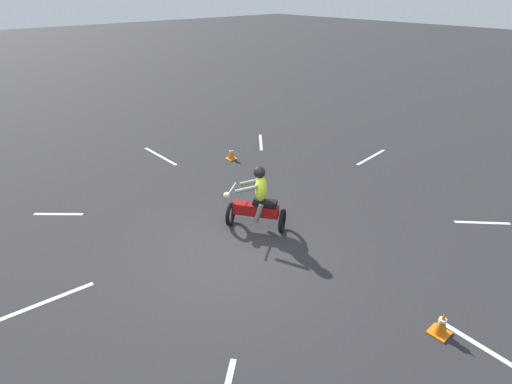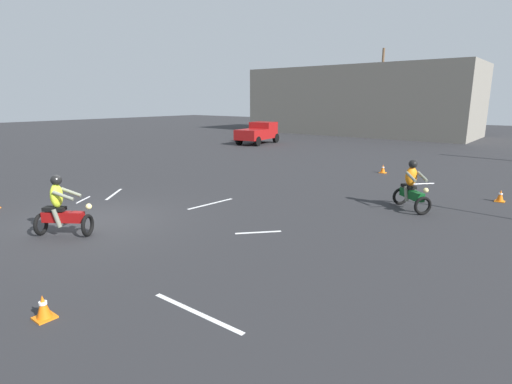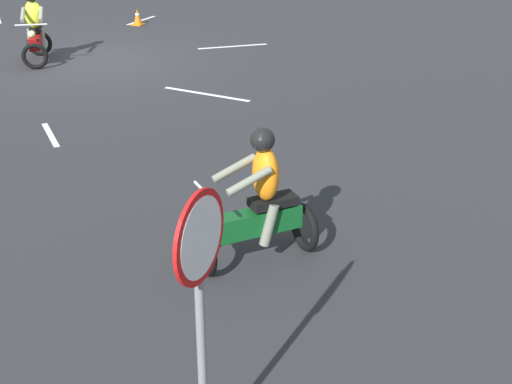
{
  "view_description": "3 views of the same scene",
  "coord_description": "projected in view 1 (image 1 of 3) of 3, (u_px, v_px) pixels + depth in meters",
  "views": [
    {
      "loc": [
        -5.69,
        4.34,
        5.32
      ],
      "look_at": [
        0.53,
        -1.18,
        1.0
      ],
      "focal_mm": 28.0,
      "sensor_mm": 36.0,
      "label": 1
    },
    {
      "loc": [
        10.9,
        -5.98,
        3.57
      ],
      "look_at": [
        3.76,
        3.03,
        0.9
      ],
      "focal_mm": 28.0,
      "sensor_mm": 36.0,
      "label": 2
    },
    {
      "loc": [
        13.71,
        10.16,
        4.3
      ],
      "look_at": [
        6.99,
        7.24,
        0.9
      ],
      "focal_mm": 50.0,
      "sensor_mm": 36.0,
      "label": 3
    }
  ],
  "objects": [
    {
      "name": "traffic_cone_near_left",
      "position": [
        442.0,
        324.0,
        6.75
      ],
      "size": [
        0.32,
        0.32,
        0.45
      ],
      "color": "orange",
      "rests_on": "ground"
    },
    {
      "name": "motorcycle_rider_foreground",
      "position": [
        257.0,
        202.0,
        9.49
      ],
      "size": [
        1.49,
        1.29,
        1.66
      ],
      "rotation": [
        0.0,
        0.0,
        5.31
      ],
      "color": "black",
      "rests_on": "ground"
    },
    {
      "name": "lane_stripe_s",
      "position": [
        371.0,
        157.0,
        13.87
      ],
      "size": [
        0.26,
        1.85,
        0.01
      ],
      "primitive_type": "cube",
      "rotation": [
        0.0,
        0.0,
        6.37
      ],
      "color": "silver",
      "rests_on": "ground"
    },
    {
      "name": "ground_plane",
      "position": [
        232.0,
        257.0,
        8.78
      ],
      "size": [
        120.0,
        120.0,
        0.0
      ],
      "primitive_type": "plane",
      "color": "#28282B"
    },
    {
      "name": "traffic_cone_mid_center",
      "position": [
        231.0,
        153.0,
        13.64
      ],
      "size": [
        0.32,
        0.32,
        0.42
      ],
      "color": "orange",
      "rests_on": "ground"
    },
    {
      "name": "lane_stripe_ne",
      "position": [
        58.0,
        214.0,
        10.42
      ],
      "size": [
        0.94,
        1.02,
        0.01
      ],
      "primitive_type": "cube",
      "rotation": [
        0.0,
        0.0,
        2.4
      ],
      "color": "silver",
      "rests_on": "ground"
    },
    {
      "name": "lane_stripe_sw",
      "position": [
        482.0,
        223.0,
        10.04
      ],
      "size": [
        1.04,
        1.03,
        0.01
      ],
      "primitive_type": "cube",
      "rotation": [
        0.0,
        0.0,
        5.49
      ],
      "color": "silver",
      "rests_on": "ground"
    },
    {
      "name": "lane_stripe_se",
      "position": [
        261.0,
        142.0,
        15.19
      ],
      "size": [
        1.35,
        1.18,
        0.01
      ],
      "primitive_type": "cube",
      "rotation": [
        0.0,
        0.0,
        7.15
      ],
      "color": "silver",
      "rests_on": "ground"
    },
    {
      "name": "lane_stripe_e",
      "position": [
        160.0,
        156.0,
        13.96
      ],
      "size": [
        2.11,
        0.11,
        0.01
      ],
      "primitive_type": "cube",
      "rotation": [
        0.0,
        0.0,
        1.58
      ],
      "color": "silver",
      "rests_on": "ground"
    },
    {
      "name": "lane_stripe_n",
      "position": [
        38.0,
        305.0,
        7.46
      ],
      "size": [
        0.27,
        2.02,
        0.01
      ],
      "primitive_type": "cube",
      "rotation": [
        0.0,
        0.0,
        3.06
      ],
      "color": "silver",
      "rests_on": "ground"
    },
    {
      "name": "lane_stripe_w",
      "position": [
        480.0,
        346.0,
        6.62
      ],
      "size": [
        1.43,
        0.16,
        0.01
      ],
      "primitive_type": "cube",
      "rotation": [
        0.0,
        0.0,
        4.67
      ],
      "color": "silver",
      "rests_on": "ground"
    }
  ]
}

